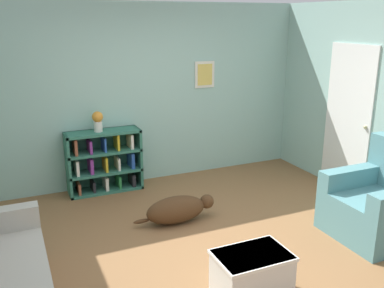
{
  "coord_description": "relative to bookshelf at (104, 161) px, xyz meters",
  "views": [
    {
      "loc": [
        -1.81,
        -3.7,
        2.37
      ],
      "look_at": [
        0.0,
        0.4,
        1.05
      ],
      "focal_mm": 40.0,
      "sensor_mm": 36.0,
      "label": 1
    }
  ],
  "objects": [
    {
      "name": "ground_plane",
      "position": [
        0.64,
        -2.03,
        -0.43
      ],
      "size": [
        14.0,
        14.0,
        0.0
      ],
      "primitive_type": "plane",
      "color": "brown"
    },
    {
      "name": "wall_back",
      "position": [
        0.64,
        0.22,
        0.87
      ],
      "size": [
        5.6,
        0.13,
        2.6
      ],
      "color": "#93BCB2",
      "rests_on": "ground_plane"
    },
    {
      "name": "bookshelf",
      "position": [
        0.0,
        0.0,
        0.0
      ],
      "size": [
        1.03,
        0.35,
        0.88
      ],
      "color": "#2D6B56",
      "rests_on": "ground_plane"
    },
    {
      "name": "recliner_chair",
      "position": [
        2.54,
        -2.56,
        -0.06
      ],
      "size": [
        0.93,
        0.91,
        1.07
      ],
      "color": "slate",
      "rests_on": "ground_plane"
    },
    {
      "name": "coffee_table",
      "position": [
        0.61,
        -2.98,
        -0.2
      ],
      "size": [
        0.64,
        0.44,
        0.44
      ],
      "color": "silver",
      "rests_on": "ground_plane"
    },
    {
      "name": "dog",
      "position": [
        0.57,
        -1.36,
        -0.26
      ],
      "size": [
        1.02,
        0.3,
        0.34
      ],
      "color": "#472D19",
      "rests_on": "ground_plane"
    },
    {
      "name": "vase",
      "position": [
        -0.06,
        -0.02,
        0.6
      ],
      "size": [
        0.15,
        0.15,
        0.28
      ],
      "color": "silver",
      "rests_on": "bookshelf"
    }
  ]
}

